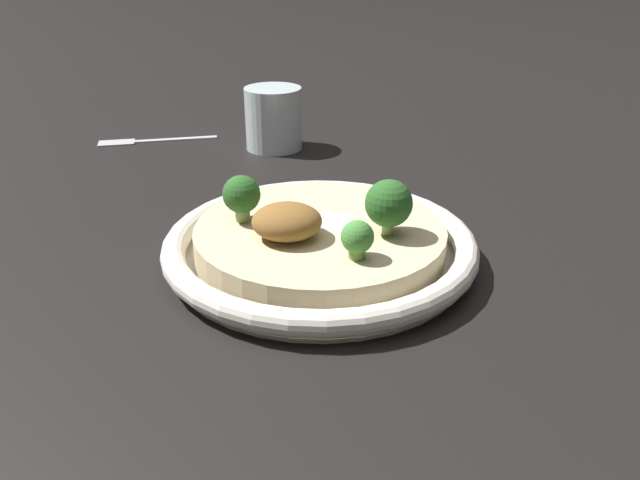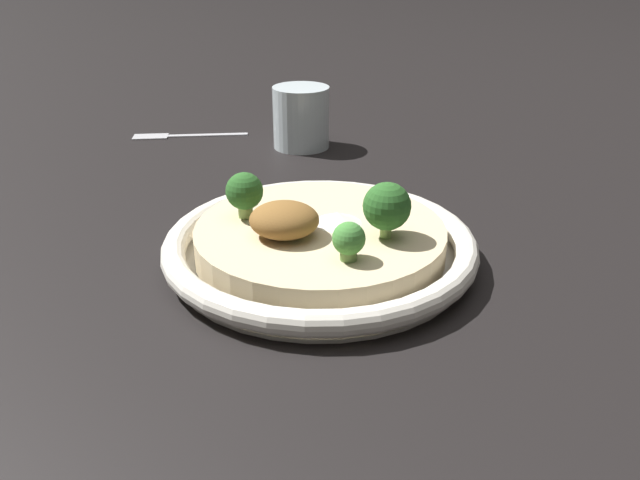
% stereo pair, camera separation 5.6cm
% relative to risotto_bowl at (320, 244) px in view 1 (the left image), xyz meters
% --- Properties ---
extents(ground_plane, '(6.00, 6.00, 0.00)m').
position_rel_risotto_bowl_xyz_m(ground_plane, '(0.00, 0.00, -0.02)').
color(ground_plane, black).
extents(risotto_bowl, '(0.28, 0.28, 0.03)m').
position_rel_risotto_bowl_xyz_m(risotto_bowl, '(0.00, 0.00, 0.00)').
color(risotto_bowl, silver).
rests_on(risotto_bowl, ground_plane).
extents(cheese_sprinkle, '(0.04, 0.04, 0.01)m').
position_rel_risotto_bowl_xyz_m(cheese_sprinkle, '(0.02, 0.01, 0.02)').
color(cheese_sprinkle, white).
rests_on(cheese_sprinkle, risotto_bowl).
extents(crispy_onion_garnish, '(0.06, 0.05, 0.03)m').
position_rel_risotto_bowl_xyz_m(crispy_onion_garnish, '(-0.03, -0.02, 0.03)').
color(crispy_onion_garnish, brown).
rests_on(crispy_onion_garnish, risotto_bowl).
extents(broccoli_right, '(0.04, 0.04, 0.05)m').
position_rel_risotto_bowl_xyz_m(broccoli_right, '(0.06, -0.02, 0.05)').
color(broccoli_right, '#84A856').
rests_on(broccoli_right, risotto_bowl).
extents(broccoli_front_right, '(0.03, 0.03, 0.03)m').
position_rel_risotto_bowl_xyz_m(broccoli_front_right, '(0.03, -0.06, 0.04)').
color(broccoli_front_right, '#668E47').
rests_on(broccoli_front_right, risotto_bowl).
extents(broccoli_left, '(0.03, 0.03, 0.04)m').
position_rel_risotto_bowl_xyz_m(broccoli_left, '(-0.07, 0.01, 0.04)').
color(broccoli_left, '#84A856').
rests_on(broccoli_left, risotto_bowl).
extents(drinking_glass, '(0.08, 0.08, 0.08)m').
position_rel_risotto_bowl_xyz_m(drinking_glass, '(-0.05, 0.34, 0.03)').
color(drinking_glass, silver).
rests_on(drinking_glass, ground_plane).
extents(fork_utensil, '(0.17, 0.05, 0.00)m').
position_rel_risotto_bowl_xyz_m(fork_utensil, '(-0.24, 0.38, -0.02)').
color(fork_utensil, '#B7B7BC').
rests_on(fork_utensil, ground_plane).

